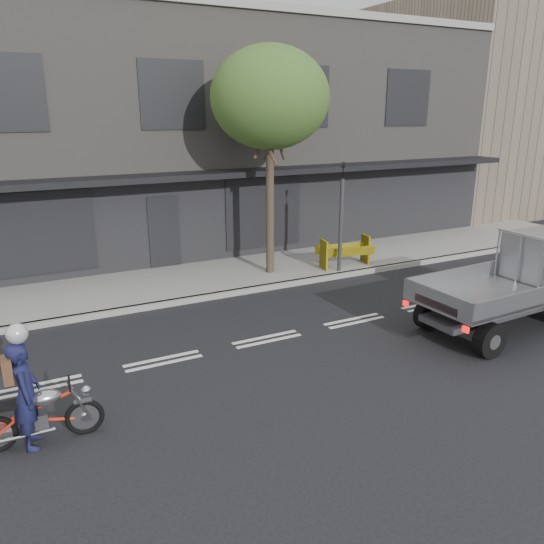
{
  "coord_description": "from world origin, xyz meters",
  "views": [
    {
      "loc": [
        -4.9,
        -9.87,
        4.96
      ],
      "look_at": [
        0.38,
        0.5,
        1.4
      ],
      "focal_mm": 35.0,
      "sensor_mm": 36.0,
      "label": 1
    }
  ],
  "objects_px": {
    "street_tree": "(270,99)",
    "flatbed_ute": "(541,271)",
    "rider": "(26,395)",
    "construction_barrier": "(350,253)",
    "motorcycle": "(40,414)",
    "traffic_light_pole": "(341,223)"
  },
  "relations": [
    {
      "from": "flatbed_ute",
      "to": "motorcycle",
      "type": "bearing_deg",
      "value": 177.41
    },
    {
      "from": "street_tree",
      "to": "flatbed_ute",
      "type": "height_order",
      "value": "street_tree"
    },
    {
      "from": "rider",
      "to": "construction_barrier",
      "type": "bearing_deg",
      "value": -56.2
    },
    {
      "from": "motorcycle",
      "to": "flatbed_ute",
      "type": "distance_m",
      "value": 11.27
    },
    {
      "from": "traffic_light_pole",
      "to": "flatbed_ute",
      "type": "bearing_deg",
      "value": -67.28
    },
    {
      "from": "street_tree",
      "to": "construction_barrier",
      "type": "distance_m",
      "value": 5.31
    },
    {
      "from": "street_tree",
      "to": "traffic_light_pole",
      "type": "bearing_deg",
      "value": -23.03
    },
    {
      "from": "street_tree",
      "to": "traffic_light_pole",
      "type": "relative_size",
      "value": 1.93
    },
    {
      "from": "motorcycle",
      "to": "traffic_light_pole",
      "type": "bearing_deg",
      "value": 34.76
    },
    {
      "from": "flatbed_ute",
      "to": "rider",
      "type": "bearing_deg",
      "value": 177.42
    },
    {
      "from": "street_tree",
      "to": "motorcycle",
      "type": "bearing_deg",
      "value": -139.14
    },
    {
      "from": "traffic_light_pole",
      "to": "motorcycle",
      "type": "relative_size",
      "value": 1.87
    },
    {
      "from": "construction_barrier",
      "to": "motorcycle",
      "type": "bearing_deg",
      "value": -150.5
    },
    {
      "from": "traffic_light_pole",
      "to": "construction_barrier",
      "type": "distance_m",
      "value": 1.14
    },
    {
      "from": "motorcycle",
      "to": "construction_barrier",
      "type": "height_order",
      "value": "construction_barrier"
    },
    {
      "from": "traffic_light_pole",
      "to": "rider",
      "type": "bearing_deg",
      "value": -150.32
    },
    {
      "from": "street_tree",
      "to": "rider",
      "type": "xyz_separation_m",
      "value": [
        -7.18,
        -6.08,
        -4.41
      ]
    },
    {
      "from": "traffic_light_pole",
      "to": "street_tree",
      "type": "bearing_deg",
      "value": 156.97
    },
    {
      "from": "street_tree",
      "to": "flatbed_ute",
      "type": "xyz_separation_m",
      "value": [
        4.21,
        -6.14,
        -4.02
      ]
    },
    {
      "from": "motorcycle",
      "to": "flatbed_ute",
      "type": "xyz_separation_m",
      "value": [
        11.25,
        -0.05,
        0.76
      ]
    },
    {
      "from": "street_tree",
      "to": "rider",
      "type": "height_order",
      "value": "street_tree"
    },
    {
      "from": "street_tree",
      "to": "flatbed_ute",
      "type": "relative_size",
      "value": 1.4
    }
  ]
}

